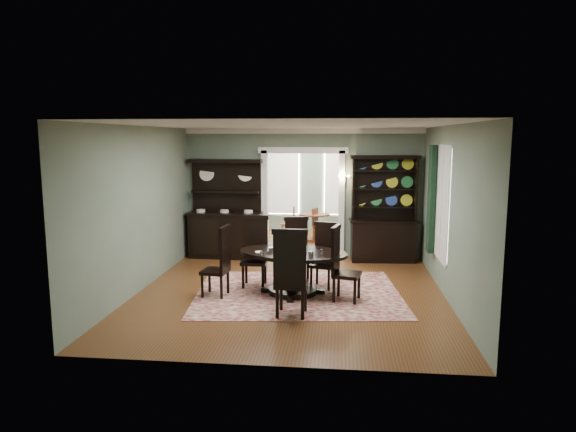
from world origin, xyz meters
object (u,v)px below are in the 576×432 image
object	(u,v)px
dining_table	(293,264)
sideboard	(226,223)
parlor_table	(315,223)
welsh_dresser	(383,223)

from	to	relation	value
dining_table	sideboard	xyz separation A→B (m)	(-1.85, 2.74, 0.26)
sideboard	parlor_table	distance (m)	2.90
welsh_dresser	parlor_table	xyz separation A→B (m)	(-1.67, 2.08, -0.38)
dining_table	sideboard	world-z (taller)	sideboard
sideboard	welsh_dresser	xyz separation A→B (m)	(3.66, 0.01, 0.07)
dining_table	parlor_table	distance (m)	4.83
welsh_dresser	parlor_table	size ratio (longest dim) A/B	2.95
welsh_dresser	sideboard	bearing A→B (deg)	176.68
welsh_dresser	dining_table	bearing A→B (deg)	-126.71
parlor_table	dining_table	bearing A→B (deg)	-91.53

